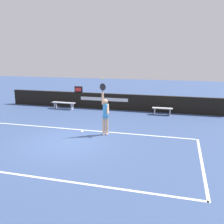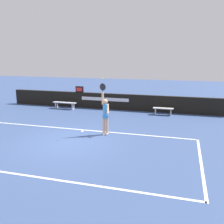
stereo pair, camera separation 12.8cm
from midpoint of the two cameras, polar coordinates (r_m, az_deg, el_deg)
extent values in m
plane|color=#354A77|center=(11.47, -10.31, -6.75)|extent=(60.00, 60.00, 0.00)
cube|color=white|center=(13.11, -6.74, -4.10)|extent=(11.27, 0.10, 0.00)
cube|color=white|center=(8.85, -19.80, -13.45)|extent=(11.27, 0.10, 0.00)
cube|color=white|center=(9.81, 19.45, -10.77)|extent=(0.10, 5.30, 0.00)
cube|color=white|center=(12.98, -6.99, -4.29)|extent=(0.10, 0.30, 0.00)
cube|color=black|center=(17.89, -0.39, 2.42)|extent=(15.83, 0.25, 1.13)
cube|color=silver|center=(17.88, -2.09, 2.94)|extent=(3.53, 0.01, 0.24)
cube|color=black|center=(18.59, -7.84, 5.15)|extent=(0.58, 0.12, 0.44)
cube|color=red|center=(18.53, -7.92, 5.12)|extent=(0.46, 0.01, 0.27)
cylinder|color=tan|center=(12.17, -1.44, -3.20)|extent=(0.13, 0.13, 0.88)
cylinder|color=tan|center=(12.17, -2.18, -3.20)|extent=(0.13, 0.13, 0.88)
cube|color=white|center=(12.27, -1.43, -5.05)|extent=(0.17, 0.26, 0.07)
cube|color=white|center=(12.27, -2.16, -5.05)|extent=(0.17, 0.26, 0.07)
cylinder|color=#388BCF|center=(11.99, -1.84, 0.26)|extent=(0.23, 0.23, 0.63)
cube|color=#388BCF|center=(12.05, -1.83, -1.00)|extent=(0.32, 0.29, 0.16)
sphere|color=tan|center=(11.89, -1.85, 2.40)|extent=(0.24, 0.24, 0.24)
cylinder|color=tan|center=(11.87, -2.43, 3.12)|extent=(0.13, 0.13, 0.59)
cylinder|color=tan|center=(11.90, -1.28, 0.71)|extent=(0.23, 0.44, 0.47)
ellipsoid|color=black|center=(11.79, -2.45, 5.73)|extent=(0.33, 0.13, 0.38)
cylinder|color=black|center=(11.81, -2.44, 4.81)|extent=(0.03, 0.03, 0.18)
sphere|color=#D0DB32|center=(11.46, -2.58, 7.60)|extent=(0.07, 0.07, 0.07)
cube|color=#AAADB9|center=(18.31, -11.20, 2.10)|extent=(1.78, 0.42, 0.05)
cube|color=#AAADB9|center=(18.68, -12.98, 1.50)|extent=(0.07, 0.32, 0.46)
cube|color=#AAADB9|center=(18.05, -9.30, 1.27)|extent=(0.07, 0.32, 0.46)
cube|color=#B3B4AF|center=(16.51, 11.23, 0.85)|extent=(1.30, 0.38, 0.05)
cube|color=#B3B4AF|center=(16.59, 9.51, 0.20)|extent=(0.06, 0.32, 0.44)
cube|color=#B3B4AF|center=(16.53, 12.90, 0.01)|extent=(0.06, 0.32, 0.44)
camera|label=1|loc=(0.06, -90.30, -0.07)|focal=40.05mm
camera|label=2|loc=(0.06, 89.70, 0.07)|focal=40.05mm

